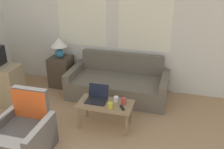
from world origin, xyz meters
The scene contains 11 objects.
wall_back centered at (0.00, 4.03, 1.31)m, with size 6.46×0.06×2.60m.
couch centered at (0.17, 3.55, 0.25)m, with size 2.05×0.93×0.84m.
armchair centered at (-0.75, 1.45, 0.28)m, with size 0.75×0.81×0.94m.
side_table centered at (-1.20, 3.69, 0.34)m, with size 0.47×0.47×0.68m.
table_lamp centered at (-1.20, 3.69, 0.96)m, with size 0.36×0.36×0.44m.
coffee_table centered at (0.23, 2.42, 0.39)m, with size 0.93×0.50×0.45m.
laptop centered at (0.06, 2.48, 0.51)m, with size 0.35×0.31×0.25m.
cup_navy centered at (0.39, 2.53, 0.49)m, with size 0.08×0.08×0.09m.
cup_yellow centered at (0.53, 2.49, 0.50)m, with size 0.09×0.09×0.11m.
cup_white centered at (0.35, 2.29, 0.50)m, with size 0.09×0.09×0.10m.
tv_remote centered at (0.54, 2.34, 0.46)m, with size 0.11×0.15×0.02m.
Camera 1 is at (1.35, -1.26, 2.71)m, focal length 42.00 mm.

